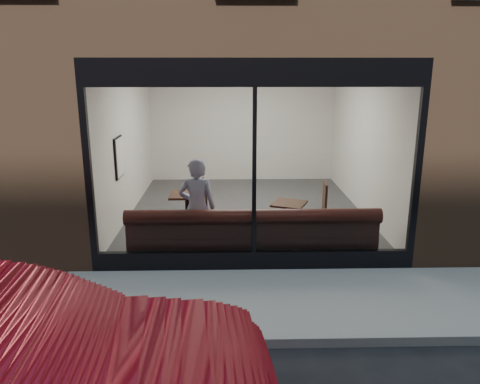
{
  "coord_description": "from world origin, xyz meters",
  "views": [
    {
      "loc": [
        -0.38,
        -4.72,
        3.09
      ],
      "look_at": [
        -0.2,
        2.4,
        1.16
      ],
      "focal_mm": 35.0,
      "sensor_mm": 36.0,
      "label": 1
    }
  ],
  "objects_px": {
    "person": "(197,208)",
    "cafe_table_left": "(187,195)",
    "banquette": "(252,246)",
    "cafe_chair_left": "(196,214)",
    "cafe_chair_right": "(314,219)",
    "cafe_table_right": "(289,204)"
  },
  "relations": [
    {
      "from": "person",
      "to": "cafe_table_left",
      "type": "relative_size",
      "value": 2.67
    },
    {
      "from": "banquette",
      "to": "cafe_chair_left",
      "type": "relative_size",
      "value": 8.86
    },
    {
      "from": "banquette",
      "to": "person",
      "type": "relative_size",
      "value": 2.41
    },
    {
      "from": "cafe_table_left",
      "to": "cafe_chair_right",
      "type": "xyz_separation_m",
      "value": [
        2.43,
        0.03,
        -0.5
      ]
    },
    {
      "from": "banquette",
      "to": "cafe_chair_left",
      "type": "height_order",
      "value": "banquette"
    },
    {
      "from": "cafe_table_left",
      "to": "cafe_chair_right",
      "type": "bearing_deg",
      "value": 0.59
    },
    {
      "from": "banquette",
      "to": "cafe_table_left",
      "type": "xyz_separation_m",
      "value": [
        -1.17,
        1.33,
        0.52
      ]
    },
    {
      "from": "cafe_table_right",
      "to": "cafe_chair_right",
      "type": "bearing_deg",
      "value": 48.7
    },
    {
      "from": "person",
      "to": "cafe_chair_left",
      "type": "height_order",
      "value": "person"
    },
    {
      "from": "banquette",
      "to": "person",
      "type": "distance_m",
      "value": 1.1
    },
    {
      "from": "cafe_table_left",
      "to": "cafe_chair_left",
      "type": "distance_m",
      "value": 0.62
    },
    {
      "from": "banquette",
      "to": "cafe_table_right",
      "type": "relative_size",
      "value": 7.34
    },
    {
      "from": "cafe_table_left",
      "to": "banquette",
      "type": "bearing_deg",
      "value": -48.69
    },
    {
      "from": "banquette",
      "to": "cafe_table_left",
      "type": "bearing_deg",
      "value": 131.31
    },
    {
      "from": "cafe_table_left",
      "to": "cafe_chair_left",
      "type": "height_order",
      "value": "cafe_table_left"
    },
    {
      "from": "banquette",
      "to": "cafe_chair_left",
      "type": "xyz_separation_m",
      "value": [
        -1.04,
        1.68,
        0.01
      ]
    },
    {
      "from": "banquette",
      "to": "cafe_table_right",
      "type": "xyz_separation_m",
      "value": [
        0.68,
        0.7,
        0.52
      ]
    },
    {
      "from": "person",
      "to": "cafe_table_left",
      "type": "distance_m",
      "value": 1.18
    },
    {
      "from": "person",
      "to": "cafe_chair_left",
      "type": "xyz_separation_m",
      "value": [
        -0.14,
        1.49,
        -0.59
      ]
    },
    {
      "from": "banquette",
      "to": "cafe_table_left",
      "type": "relative_size",
      "value": 6.43
    },
    {
      "from": "cafe_table_left",
      "to": "cafe_chair_right",
      "type": "distance_m",
      "value": 2.48
    },
    {
      "from": "banquette",
      "to": "cafe_chair_right",
      "type": "bearing_deg",
      "value": 47.15
    }
  ]
}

